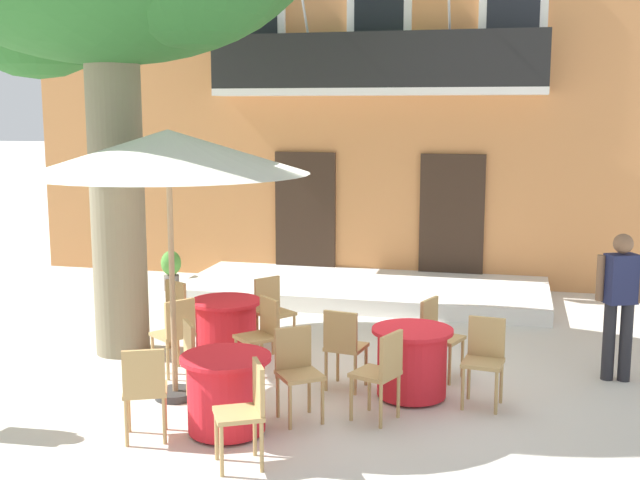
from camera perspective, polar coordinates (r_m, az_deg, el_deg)
ground_plane at (r=9.45m, az=4.25°, el=-9.59°), size 120.00×120.00×0.00m
building_facade at (r=16.00m, az=5.42°, el=11.73°), size 13.00×5.09×7.50m
entrance_step_platform at (r=13.17m, az=3.16°, el=-3.58°), size 5.87×2.40×0.25m
cafe_table_near_tree at (r=7.79m, az=-6.67°, el=-10.75°), size 0.86×0.86×0.76m
cafe_chair_near_tree_0 at (r=8.42m, az=-8.55°, el=-8.26°), size 0.56×0.56×0.91m
cafe_chair_near_tree_1 at (r=7.67m, az=-12.34°, el=-10.14°), size 0.53×0.53×0.91m
cafe_chair_near_tree_2 at (r=7.06m, az=-5.21°, el=-11.71°), size 0.54×0.54×0.91m
cafe_chair_near_tree_3 at (r=8.04m, az=-1.65°, el=-9.01°), size 0.56×0.56×0.91m
cafe_table_middle at (r=8.69m, az=6.54°, el=-8.60°), size 0.86×0.86×0.76m
cafe_chair_middle_0 at (r=9.33m, az=8.31°, el=-6.51°), size 0.52×0.52×0.91m
cafe_chair_middle_1 at (r=8.81m, az=1.70°, el=-7.36°), size 0.46×0.46×0.91m
cafe_chair_middle_2 at (r=7.99m, az=4.42°, el=-9.15°), size 0.52×0.52×0.91m
cafe_chair_middle_3 at (r=8.58m, az=11.59°, el=-8.02°), size 0.45×0.45×0.91m
cafe_table_front at (r=9.93m, az=-6.68°, el=-6.32°), size 0.86×0.86×0.76m
cafe_chair_front_0 at (r=10.37m, az=-3.43°, el=-4.82°), size 0.56×0.56×0.91m
cafe_chair_front_1 at (r=10.42m, az=-9.72°, el=-4.87°), size 0.54×0.54×0.91m
cafe_chair_front_2 at (r=9.45m, az=-10.21°, el=-6.36°), size 0.56×0.56×0.91m
cafe_chair_front_3 at (r=9.29m, az=-4.16°, el=-6.50°), size 0.57×0.57×0.91m
cafe_umbrella at (r=8.36m, az=-10.73°, el=6.10°), size 2.90×2.90×2.85m
ground_planter_left at (r=13.85m, az=-10.52°, el=-1.99°), size 0.34×0.34×0.69m
pedestrian_near_entrance at (r=9.63m, az=20.52°, el=-3.89°), size 0.53×0.34×1.69m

